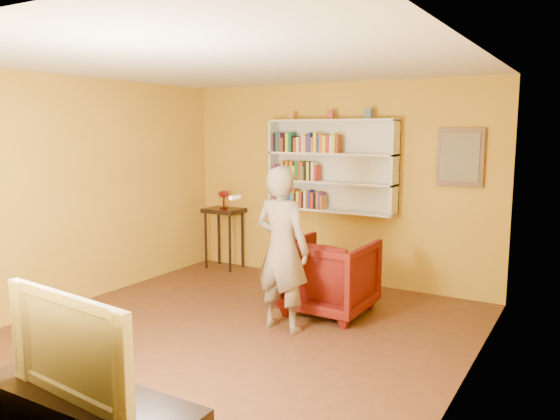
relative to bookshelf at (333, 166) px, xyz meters
The scene contains 15 objects.
room_shell 2.48m from the bookshelf, 90.00° to the right, with size 5.30×5.80×2.88m.
bookshelf is the anchor object (origin of this frame).
books_row_lower 0.67m from the bookshelf, 167.23° to the right, with size 0.79×0.19×0.26m.
books_row_middle 0.53m from the bookshelf, 167.99° to the right, with size 0.70×0.19×0.26m.
books_row_upper 0.47m from the bookshelf, 163.03° to the right, with size 1.01×0.19×0.27m.
ornament_left 0.90m from the bookshelf, behind, with size 0.07×0.07×0.10m, color #AF7132.
ornament_centre 0.68m from the bookshelf, 102.01° to the right, with size 0.08×0.08×0.12m, color brown.
ornament_right 0.86m from the bookshelf, ahead, with size 0.09×0.09×0.13m, color #445872.
framed_painting 1.66m from the bookshelf, ahead, with size 0.55×0.05×0.70m.
console_table 1.92m from the bookshelf, behind, with size 0.56×0.42×0.91m.
ruby_lustre 1.79m from the bookshelf, behind, with size 0.17×0.17×0.27m.
armchair 1.76m from the bookshelf, 65.96° to the right, with size 0.92×0.94×0.86m, color #430405.
person 2.10m from the bookshelf, 80.06° to the right, with size 0.63×0.41×1.72m, color #726254.
game_remote 2.34m from the bookshelf, 89.17° to the right, with size 0.04×0.15×0.04m, color white.
television 4.76m from the bookshelf, 82.65° to the right, with size 1.10×0.14×0.63m, color black.
Camera 1 is at (3.12, -4.27, 2.08)m, focal length 35.00 mm.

